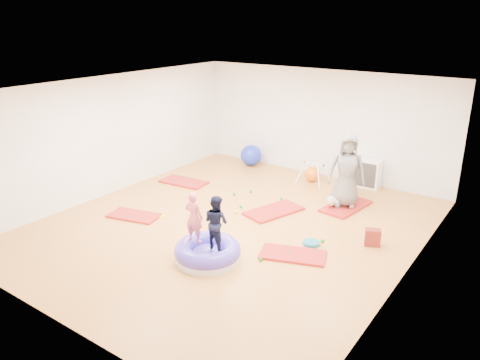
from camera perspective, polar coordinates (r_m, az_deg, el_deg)
The scene contains 19 objects.
room at distance 9.17m, azimuth -1.08°, elevation 2.43°, with size 7.01×8.01×2.81m.
gym_mat_front_left at distance 10.31m, azimuth -12.80°, elevation -4.26°, with size 1.09×0.54×0.05m, color maroon.
gym_mat_mid_left at distance 12.12m, azimuth -6.87°, elevation -0.23°, with size 1.20×0.60×0.05m, color maroon.
gym_mat_center_back at distance 10.30m, azimuth 4.15°, elevation -3.80°, with size 1.30×0.65×0.05m, color maroon.
gym_mat_right at distance 8.55m, azimuth 6.46°, elevation -9.03°, with size 1.16×0.58×0.05m, color maroon.
gym_mat_rear_right at distance 10.78m, azimuth 12.79°, elevation -3.15°, with size 1.30×0.65×0.05m, color maroon.
inflatable_cushion at distance 8.34m, azimuth -3.96°, elevation -8.81°, with size 1.18×1.18×0.37m.
child_pink at distance 8.19m, azimuth -5.65°, elevation -4.20°, with size 0.34×0.23×0.94m, color #E16672.
child_navy at distance 7.94m, azimuth -2.93°, elevation -4.84°, with size 0.47×0.36×0.96m, color black.
adult_caregiver at distance 10.50m, azimuth 12.88°, elevation 1.17°, with size 0.80×0.52×1.64m, color slate.
infant at distance 10.64m, azimuth 11.34°, elevation -2.54°, with size 0.37×0.38×0.22m.
ball_pit_balls at distance 10.13m, azimuth 1.69°, elevation -4.12°, with size 3.71×2.75×0.07m.
exercise_ball_blue at distance 13.36m, azimuth 1.35°, elevation 3.03°, with size 0.60×0.60×0.60m, color #192CC5.
exercise_ball_orange at distance 12.25m, azimuth 8.80°, elevation 0.74°, with size 0.39×0.39×0.39m, color orange.
infant_play_gym at distance 12.04m, azimuth 8.97°, elevation 1.23°, with size 0.71×0.67×0.54m.
cube_shelf at distance 12.09m, azimuth 15.10°, elevation 0.83°, with size 0.71×0.35×0.71m.
balance_disc at distance 8.97m, azimuth 8.68°, elevation -7.63°, with size 0.32×0.32×0.07m, color #1A7489.
backpack at distance 9.14m, azimuth 15.86°, elevation -6.76°, with size 0.28×0.17×0.33m, color red.
yellow_toy at distance 10.20m, azimuth -9.66°, elevation -4.36°, with size 0.18×0.18×0.03m, color #F1EF08.
Camera 1 is at (5.18, -7.07, 4.10)m, focal length 35.00 mm.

